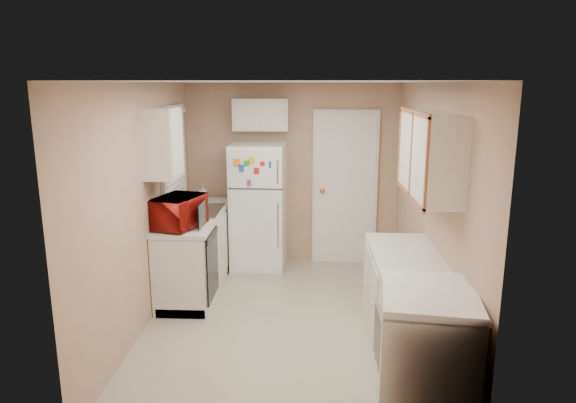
{
  "coord_description": "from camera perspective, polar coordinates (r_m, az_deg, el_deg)",
  "views": [
    {
      "loc": [
        0.23,
        -4.86,
        2.38
      ],
      "look_at": [
        0.0,
        0.5,
        1.15
      ],
      "focal_mm": 32.0,
      "sensor_mm": 36.0,
      "label": 1
    }
  ],
  "objects": [
    {
      "name": "stove",
      "position": [
        3.99,
        15.06,
        -15.91
      ],
      "size": [
        0.75,
        0.88,
        0.98
      ],
      "primitive_type": "cube",
      "rotation": [
        0.0,
        0.0,
        -0.14
      ],
      "color": "white",
      "rests_on": "floor"
    },
    {
      "name": "dishwasher",
      "position": [
        5.59,
        -8.48,
        -6.99
      ],
      "size": [
        0.03,
        0.58,
        0.72
      ],
      "primitive_type": "cube",
      "color": "black",
      "rests_on": "floor"
    },
    {
      "name": "cabinet_over_fridge",
      "position": [
        6.65,
        -3.03,
        9.63
      ],
      "size": [
        0.7,
        0.3,
        0.4
      ],
      "primitive_type": "cube",
      "color": "silver",
      "rests_on": "wall_back"
    },
    {
      "name": "soap_bottle",
      "position": [
        6.74,
        -9.41,
        0.94
      ],
      "size": [
        0.1,
        0.1,
        0.21
      ],
      "primitive_type": "imported",
      "rotation": [
        0.0,
        0.0,
        0.01
      ],
      "color": "silver",
      "rests_on": "left_counter"
    },
    {
      "name": "upper_cabinet_left",
      "position": [
        5.32,
        -13.79,
        6.29
      ],
      "size": [
        0.3,
        0.45,
        0.7
      ],
      "primitive_type": "cube",
      "color": "silver",
      "rests_on": "wall_left"
    },
    {
      "name": "floor",
      "position": [
        5.41,
        -0.23,
        -13.16
      ],
      "size": [
        3.8,
        3.8,
        0.0
      ],
      "primitive_type": "plane",
      "color": "beige",
      "rests_on": "ground"
    },
    {
      "name": "interior_door",
      "position": [
        6.87,
        6.33,
        1.42
      ],
      "size": [
        0.86,
        0.06,
        2.08
      ],
      "primitive_type": "cube",
      "color": "white",
      "rests_on": "floor"
    },
    {
      "name": "microwave",
      "position": [
        5.53,
        -12.06,
        -1.28
      ],
      "size": [
        0.66,
        0.48,
        0.4
      ],
      "primitive_type": "imported",
      "rotation": [
        0.0,
        0.0,
        1.3
      ],
      "color": "#A0140E",
      "rests_on": "left_counter"
    },
    {
      "name": "right_counter",
      "position": [
        4.58,
        13.5,
        -12.41
      ],
      "size": [
        0.6,
        2.0,
        0.9
      ],
      "primitive_type": "cube",
      "color": "silver",
      "rests_on": "floor"
    },
    {
      "name": "wall_back",
      "position": [
        6.86,
        0.5,
        3.02
      ],
      "size": [
        2.8,
        2.8,
        0.0
      ],
      "primitive_type": "plane",
      "color": "tan",
      "rests_on": "floor"
    },
    {
      "name": "wall_left",
      "position": [
        5.26,
        -15.67,
        -0.54
      ],
      "size": [
        3.8,
        3.8,
        0.0
      ],
      "primitive_type": "plane",
      "color": "tan",
      "rests_on": "floor"
    },
    {
      "name": "wall_front",
      "position": [
        3.19,
        -1.85,
        -8.79
      ],
      "size": [
        2.8,
        2.8,
        0.0
      ],
      "primitive_type": "plane",
      "color": "tan",
      "rests_on": "floor"
    },
    {
      "name": "wall_right",
      "position": [
        5.13,
        15.57,
        -0.85
      ],
      "size": [
        3.8,
        3.8,
        0.0
      ],
      "primitive_type": "plane",
      "color": "tan",
      "rests_on": "floor"
    },
    {
      "name": "ceiling",
      "position": [
        4.86,
        -0.26,
        13.15
      ],
      "size": [
        3.8,
        3.8,
        0.0
      ],
      "primitive_type": "plane",
      "color": "white",
      "rests_on": "floor"
    },
    {
      "name": "sink",
      "position": [
        6.24,
        -9.93,
        -1.37
      ],
      "size": [
        0.54,
        0.74,
        0.16
      ],
      "primitive_type": "cube",
      "color": "gray",
      "rests_on": "left_counter"
    },
    {
      "name": "upper_cabinet_right",
      "position": [
        4.51,
        15.57,
        5.06
      ],
      "size": [
        0.3,
        1.2,
        0.7
      ],
      "primitive_type": "cube",
      "color": "silver",
      "rests_on": "wall_right"
    },
    {
      "name": "left_counter",
      "position": [
        6.22,
        -10.07,
        -5.38
      ],
      "size": [
        0.6,
        1.8,
        0.9
      ],
      "primitive_type": "cube",
      "color": "silver",
      "rests_on": "floor"
    },
    {
      "name": "refrigerator",
      "position": [
        6.66,
        -3.28,
        -0.62
      ],
      "size": [
        0.7,
        0.69,
        1.65
      ],
      "primitive_type": "cube",
      "rotation": [
        0.0,
        0.0,
        -0.04
      ],
      "color": "white",
      "rests_on": "floor"
    },
    {
      "name": "window_blinds",
      "position": [
        6.17,
        -12.56,
        5.35
      ],
      "size": [
        0.1,
        0.98,
        1.08
      ],
      "primitive_type": "cube",
      "color": "silver",
      "rests_on": "wall_left"
    }
  ]
}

